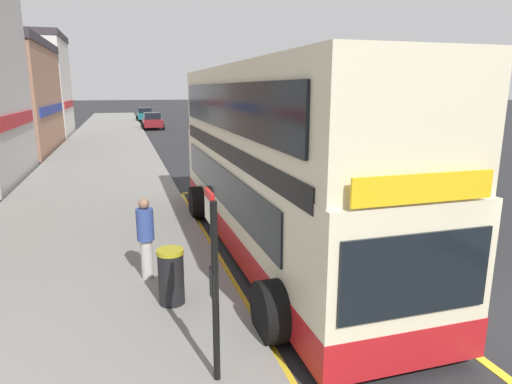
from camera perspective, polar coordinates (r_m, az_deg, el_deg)
name	(u,v)px	position (r m, az deg, el deg)	size (l,w,h in m)	color
ground_plane	(196,136)	(37.86, -7.75, 7.15)	(260.00, 260.00, 0.00)	#28282B
pavement_near	(109,138)	(37.41, -18.46, 6.63)	(6.00, 76.00, 0.14)	gray
double_decker_bus	(274,166)	(10.66, 2.27, 3.33)	(3.20, 11.15, 4.40)	beige
bus_bay_markings	(274,249)	(11.05, 2.32, -7.38)	(3.04, 13.60, 0.01)	yellow
bus_stop_sign	(214,271)	(5.71, -5.48, -10.09)	(0.09, 0.51, 2.50)	black
terrace_far	(9,85)	(42.66, -29.21, 11.94)	(9.01, 7.81, 8.37)	silver
parked_car_maroon_behind	(152,121)	(45.31, -13.22, 8.91)	(2.09, 4.20, 1.62)	maroon
parked_car_teal_far	(145,114)	(57.10, -14.13, 9.67)	(2.09, 4.20, 1.62)	#196066
pedestrian_waiting_near_sign	(146,235)	(9.10, -14.03, -5.44)	(0.34, 0.34, 1.66)	#B7B2AD
litter_bin	(171,276)	(8.10, -10.88, -10.61)	(0.48, 0.48, 1.01)	black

